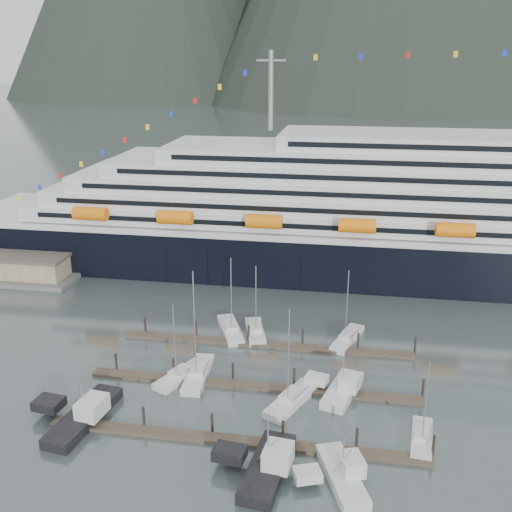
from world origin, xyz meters
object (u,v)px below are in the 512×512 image
object	(u,v)px
sailboat_f	(255,332)
sailboat_h	(422,439)
trawler_e	(342,389)
sailboat_a	(181,376)
trawler_b	(266,466)
sailboat_e	(231,330)
sailboat_c	(292,401)
trawler_d	(341,474)
sailboat_g	(347,339)
sailboat_b	(198,374)
trawler_a	(83,415)
cruise_ship	(458,222)

from	to	relation	value
sailboat_f	sailboat_h	distance (m)	36.38
sailboat_h	trawler_e	world-z (taller)	sailboat_h
sailboat_a	sailboat_h	xyz separation A→B (m)	(33.84, -9.73, -0.02)
trawler_b	trawler_e	xyz separation A→B (m)	(7.98, 18.32, -0.12)
sailboat_e	sailboat_f	bearing A→B (deg)	-112.38
sailboat_c	trawler_e	xyz separation A→B (m)	(6.71, 3.55, 0.41)
trawler_b	trawler_d	xyz separation A→B (m)	(8.48, 0.08, -0.14)
sailboat_a	trawler_b	xyz separation A→B (m)	(15.69, -18.62, 0.55)
sailboat_g	sailboat_h	bearing A→B (deg)	-141.37
sailboat_g	trawler_b	xyz separation A→B (m)	(-8.41, -34.98, 0.56)
trawler_e	sailboat_e	bearing A→B (deg)	65.15
sailboat_b	sailboat_g	distance (m)	26.62
sailboat_c	trawler_e	distance (m)	7.60
sailboat_g	trawler_b	bearing A→B (deg)	-175.37
sailboat_b	sailboat_f	bearing A→B (deg)	-23.90
sailboat_c	sailboat_e	size ratio (longest dim) A/B	1.04
sailboat_f	sailboat_g	world-z (taller)	sailboat_g
sailboat_g	trawler_a	world-z (taller)	sailboat_g
cruise_ship	sailboat_c	xyz separation A→B (m)	(-28.91, -55.16, -11.59)
sailboat_f	trawler_b	distance (m)	35.71
cruise_ship	sailboat_h	world-z (taller)	cruise_ship
sailboat_b	trawler_d	distance (m)	29.09
sailboat_c	trawler_e	world-z (taller)	sailboat_c
sailboat_c	sailboat_h	size ratio (longest dim) A/B	1.26
trawler_a	cruise_ship	bearing A→B (deg)	-33.52
cruise_ship	sailboat_h	bearing A→B (deg)	-101.15
trawler_d	sailboat_b	bearing A→B (deg)	28.20
sailboat_c	sailboat_g	size ratio (longest dim) A/B	1.12
sailboat_f	trawler_d	distance (m)	38.25
sailboat_a	sailboat_g	bearing A→B (deg)	-30.97
trawler_a	trawler_d	xyz separation A→B (m)	(33.71, -6.01, -0.12)
sailboat_g	cruise_ship	bearing A→B (deg)	-13.79
sailboat_e	trawler_e	bearing A→B (deg)	-152.87
sailboat_b	sailboat_h	distance (m)	33.11
sailboat_f	cruise_ship	bearing A→B (deg)	-61.82
cruise_ship	trawler_d	distance (m)	73.99
sailboat_e	trawler_d	xyz separation A→B (m)	(20.02, -34.89, 0.40)
sailboat_h	trawler_d	bearing A→B (deg)	139.01
sailboat_b	sailboat_e	size ratio (longest dim) A/B	1.23
sailboat_a	trawler_a	xyz separation A→B (m)	(-9.55, -12.52, 0.53)
sailboat_g	sailboat_h	world-z (taller)	sailboat_g
cruise_ship	trawler_b	xyz separation A→B (m)	(-30.18, -69.93, -11.06)
cruise_ship	sailboat_a	size ratio (longest dim) A/B	16.42
sailboat_c	trawler_d	distance (m)	16.36
sailboat_b	trawler_d	bearing A→B (deg)	-134.46
sailboat_a	trawler_d	world-z (taller)	sailboat_a
sailboat_a	sailboat_b	size ratio (longest dim) A/B	0.72
cruise_ship	sailboat_b	distance (m)	67.56
sailboat_h	trawler_e	distance (m)	13.88
trawler_b	trawler_e	world-z (taller)	trawler_b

